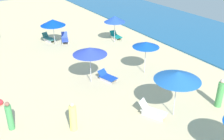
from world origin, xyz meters
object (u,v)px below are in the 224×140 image
lounge_chair_3_1 (49,38)px  beach_ball_0 (0,102)px  lounge_chair_0_0 (152,111)px  umbrella_3 (53,22)px  umbrella_4 (90,51)px  beachgoer_1 (220,94)px  beachgoer_0 (73,117)px  umbrella_1 (115,19)px  beachgoer_2 (10,116)px  umbrella_0 (178,76)px  lounge_chair_1_0 (116,36)px  umbrella_7 (146,44)px  lounge_chair_4_0 (107,77)px  lounge_chair_3_0 (65,39)px

lounge_chair_3_1 → beach_ball_0: size_ratio=4.25×
lounge_chair_0_0 → umbrella_3: size_ratio=0.69×
umbrella_4 → beach_ball_0: umbrella_4 is taller
beachgoer_1 → beachgoer_0: bearing=30.8°
umbrella_1 → beachgoer_2: 13.69m
lounge_chair_3_1 → umbrella_4: umbrella_4 is taller
beachgoer_1 → beachgoer_2: 11.22m
umbrella_0 → lounge_chair_1_0: size_ratio=1.79×
umbrella_1 → beachgoer_0: umbrella_1 is taller
beachgoer_2 → beach_ball_0: 2.62m
umbrella_7 → beachgoer_1: (5.55, 0.94, -1.33)m
lounge_chair_3_1 → lounge_chair_4_0: bearing=-100.4°
umbrella_3 → beachgoer_0: (11.85, -3.51, -1.34)m
umbrella_0 → umbrella_1: bearing=163.5°
lounge_chair_1_0 → umbrella_3: umbrella_3 is taller
lounge_chair_3_0 → umbrella_0: bearing=-68.4°
umbrella_3 → beach_ball_0: umbrella_3 is taller
umbrella_0 → lounge_chair_3_0: 13.87m
lounge_chair_1_0 → umbrella_3: bearing=168.8°
lounge_chair_3_0 → beachgoer_1: size_ratio=0.86×
umbrella_4 → lounge_chair_3_1: bearing=177.9°
lounge_chair_0_0 → lounge_chair_3_0: size_ratio=1.07×
lounge_chair_1_0 → lounge_chair_4_0: 8.45m
lounge_chair_3_1 → umbrella_3: bearing=-97.9°
lounge_chair_0_0 → beachgoer_0: 4.25m
umbrella_4 → lounge_chair_4_0: 2.28m
lounge_chair_1_0 → beachgoer_0: size_ratio=0.92×
lounge_chair_1_0 → umbrella_4: bearing=-130.1°
lounge_chair_1_0 → lounge_chair_4_0: bearing=-123.4°
beachgoer_0 → beach_ball_0: 5.04m
lounge_chair_0_0 → lounge_chair_4_0: size_ratio=1.12×
lounge_chair_3_0 → beachgoer_1: (14.41, 3.28, 0.52)m
umbrella_1 → beachgoer_1: 12.09m
umbrella_4 → umbrella_7: 3.94m
beachgoer_0 → umbrella_0: bearing=-37.9°
umbrella_3 → lounge_chair_4_0: 8.44m
lounge_chair_3_1 → beachgoer_0: size_ratio=0.98×
lounge_chair_3_1 → umbrella_1: bearing=-48.9°
umbrella_1 → lounge_chair_3_1: size_ratio=1.58×
lounge_chair_3_0 → lounge_chair_4_0: size_ratio=1.05×
lounge_chair_3_0 → beach_ball_0: lounge_chair_3_0 is taller
umbrella_0 → lounge_chair_4_0: 5.81m
beach_ball_0 → umbrella_0: bearing=52.7°
lounge_chair_0_0 → beachgoer_2: size_ratio=1.02×
umbrella_4 → lounge_chair_4_0: umbrella_4 is taller
lounge_chair_3_1 → beachgoer_0: bearing=-119.4°
umbrella_7 → beachgoer_2: bearing=-81.1°
lounge_chair_0_0 → beach_ball_0: size_ratio=4.43×
lounge_chair_4_0 → beachgoer_2: 7.02m
umbrella_1 → beachgoer_0: size_ratio=1.55×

